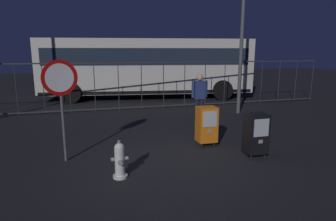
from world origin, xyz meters
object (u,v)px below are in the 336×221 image
object	(u,v)px
pedestrian	(199,96)
street_light_near_right	(243,11)
bus_near	(147,65)
newspaper_box_primary	(256,133)
fire_hydrant	(120,160)
stop_sign	(61,90)
newspaper_box_secondary	(207,124)

from	to	relation	value
pedestrian	street_light_near_right	distance (m)	3.83
bus_near	newspaper_box_primary	bearing A→B (deg)	-77.61
fire_hydrant	stop_sign	distance (m)	2.03
fire_hydrant	newspaper_box_secondary	distance (m)	2.72
newspaper_box_primary	street_light_near_right	bearing A→B (deg)	65.39
fire_hydrant	newspaper_box_secondary	bearing A→B (deg)	29.80
newspaper_box_secondary	street_light_near_right	size ratio (longest dim) A/B	0.15
bus_near	street_light_near_right	bearing A→B (deg)	-51.98
newspaper_box_primary	street_light_near_right	xyz separation A→B (m)	(2.05, 4.49, 3.29)
fire_hydrant	bus_near	bearing A→B (deg)	75.50
newspaper_box_secondary	pedestrian	bearing A→B (deg)	73.23
pedestrian	newspaper_box_primary	bearing A→B (deg)	-88.24
stop_sign	street_light_near_right	world-z (taller)	street_light_near_right
newspaper_box_secondary	pedestrian	world-z (taller)	pedestrian
fire_hydrant	stop_sign	bearing A→B (deg)	132.11
pedestrian	street_light_near_right	world-z (taller)	street_light_near_right
fire_hydrant	pedestrian	distance (m)	4.67
street_light_near_right	bus_near	bearing A→B (deg)	119.65
bus_near	street_light_near_right	distance (m)	5.87
newspaper_box_secondary	bus_near	size ratio (longest dim) A/B	0.09
newspaper_box_secondary	fire_hydrant	bearing A→B (deg)	-150.20
stop_sign	street_light_near_right	xyz separation A→B (m)	(6.24, 3.58, 2.26)
newspaper_box_primary	pedestrian	size ratio (longest dim) A/B	0.61
newspaper_box_primary	pedestrian	xyz separation A→B (m)	(-0.10, 3.24, 0.38)
newspaper_box_secondary	bus_near	distance (m)	8.25
stop_sign	street_light_near_right	bearing A→B (deg)	29.88
newspaper_box_primary	newspaper_box_secondary	world-z (taller)	same
newspaper_box_secondary	bus_near	world-z (taller)	bus_near
street_light_near_right	newspaper_box_primary	bearing A→B (deg)	-114.61
pedestrian	newspaper_box_secondary	bearing A→B (deg)	-106.77
bus_near	newspaper_box_secondary	bearing A→B (deg)	-82.37
newspaper_box_secondary	pedestrian	distance (m)	2.30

